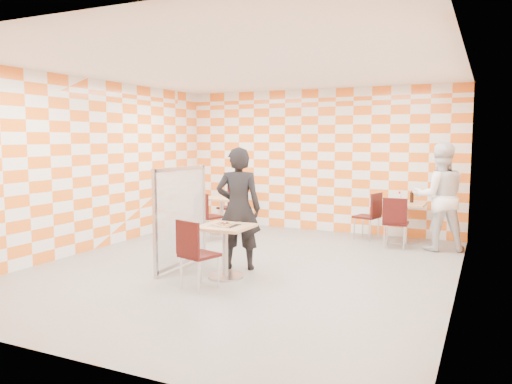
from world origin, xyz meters
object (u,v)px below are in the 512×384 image
chair_empty_near (205,213)px  soda_bottle (412,197)px  man_dark (239,209)px  man_white (439,197)px  partition (181,217)px  chair_main_front (194,249)px  main_table (225,242)px  empty_table (222,209)px  chair_second_front (395,219)px  chair_second_side (371,212)px  second_table (406,215)px  sport_bottle (399,197)px  chair_empty_far (232,203)px

chair_empty_near → soda_bottle: soda_bottle is taller
man_dark → man_white: size_ratio=0.97×
partition → soda_bottle: partition is taller
chair_main_front → soda_bottle: soda_bottle is taller
man_dark → soda_bottle: man_dark is taller
main_table → chair_main_front: size_ratio=0.81×
empty_table → partition: bearing=-73.4°
chair_second_front → chair_second_side: same height
chair_empty_near → partition: partition is taller
empty_table → partition: 2.86m
main_table → man_dark: (-0.05, 0.51, 0.41)m
chair_main_front → chair_second_side: (1.38, 4.19, 0.00)m
second_table → empty_table: size_ratio=1.00×
chair_second_front → partition: 3.85m
chair_second_side → second_table: bearing=11.3°
main_table → second_table: bearing=62.0°
partition → chair_empty_near: bearing=110.7°
chair_main_front → man_dark: man_dark is taller
partition → sport_bottle: partition is taller
chair_empty_near → man_dark: bearing=-46.2°
chair_main_front → soda_bottle: 4.89m
empty_table → man_white: (4.24, 0.24, 0.44)m
chair_main_front → man_dark: 1.27m
chair_second_side → empty_table: bearing=-169.1°
chair_empty_near → man_white: man_white is taller
chair_main_front → chair_empty_near: size_ratio=1.00×
sport_bottle → chair_main_front: bearing=-112.9°
chair_empty_near → man_white: 4.30m
main_table → chair_empty_near: size_ratio=0.81×
second_table → chair_second_side: 0.64m
chair_empty_near → man_dark: 2.25m
partition → sport_bottle: size_ratio=7.75×
chair_second_front → man_white: (0.70, 0.25, 0.40)m
chair_main_front → chair_second_side: 4.41m
chair_second_side → soda_bottle: 0.81m
chair_second_side → chair_empty_near: same height
empty_table → chair_main_front: bearing=-66.1°
main_table → man_white: bearing=51.0°
chair_second_side → partition: 3.95m
partition → second_table: bearing=50.9°
empty_table → chair_second_side: (2.98, 0.57, 0.04)m
main_table → second_table: (1.93, 3.62, 0.00)m
chair_main_front → partition: bearing=131.5°
main_table → man_dark: 0.66m
soda_bottle → chair_main_front: bearing=-115.4°
chair_empty_far → man_dark: size_ratio=0.50×
chair_empty_far → main_table: bearing=-63.6°
second_table → partition: size_ratio=0.48×
chair_second_front → man_white: man_white is taller
chair_second_front → chair_empty_near: (-3.44, -0.79, 0.00)m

